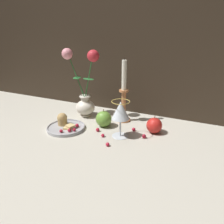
# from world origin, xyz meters

# --- Properties ---
(ground_plane) EXTENTS (2.40, 2.40, 0.00)m
(ground_plane) POSITION_xyz_m (0.00, 0.00, 0.00)
(ground_plane) COLOR #B7B2A3
(ground_plane) RESTS_ON ground
(wall_back) EXTENTS (2.40, 0.04, 1.20)m
(wall_back) POSITION_xyz_m (0.00, 0.34, 0.60)
(wall_back) COLOR #2D2319
(wall_back) RESTS_ON ground_plane
(vase) EXTENTS (0.21, 0.11, 0.38)m
(vase) POSITION_xyz_m (-0.19, 0.15, 0.14)
(vase) COLOR silver
(vase) RESTS_ON ground_plane
(plate_with_pastries) EXTENTS (0.19, 0.19, 0.07)m
(plate_with_pastries) POSITION_xyz_m (-0.19, -0.04, 0.02)
(plate_with_pastries) COLOR #A3A3A8
(plate_with_pastries) RESTS_ON ground_plane
(wine_glass) EXTENTS (0.08, 0.08, 0.17)m
(wine_glass) POSITION_xyz_m (0.09, -0.00, 0.12)
(wine_glass) COLOR silver
(wine_glass) RESTS_ON ground_plane
(candlestick) EXTENTS (0.08, 0.08, 0.34)m
(candlestick) POSITION_xyz_m (0.04, 0.18, 0.14)
(candlestick) COLOR #B77042
(candlestick) RESTS_ON ground_plane
(apple_beside_vase) EXTENTS (0.08, 0.08, 0.09)m
(apple_beside_vase) POSITION_xyz_m (-0.03, 0.07, 0.04)
(apple_beside_vase) COLOR #669938
(apple_beside_vase) RESTS_ON ground_plane
(apple_near_glass) EXTENTS (0.08, 0.08, 0.09)m
(apple_near_glass) POSITION_xyz_m (0.23, 0.10, 0.04)
(apple_near_glass) COLOR red
(apple_near_glass) RESTS_ON ground_plane
(berry_near_plate) EXTENTS (0.02, 0.02, 0.02)m
(berry_near_plate) POSITION_xyz_m (-0.03, 0.00, 0.01)
(berry_near_plate) COLOR #AD192D
(berry_near_plate) RESTS_ON ground_plane
(berry_front_center) EXTENTS (0.02, 0.02, 0.02)m
(berry_front_center) POSITION_xyz_m (0.08, -0.11, 0.01)
(berry_front_center) COLOR #AD192D
(berry_front_center) RESTS_ON ground_plane
(berry_by_glass_stem) EXTENTS (0.02, 0.02, 0.02)m
(berry_by_glass_stem) POSITION_xyz_m (0.02, -0.04, 0.01)
(berry_by_glass_stem) COLOR #AD192D
(berry_by_glass_stem) RESTS_ON ground_plane
(berry_under_candlestick) EXTENTS (0.02, 0.02, 0.02)m
(berry_under_candlestick) POSITION_xyz_m (0.20, 0.03, 0.01)
(berry_under_candlestick) COLOR #AD192D
(berry_under_candlestick) RESTS_ON ground_plane
(berry_far_right) EXTENTS (0.02, 0.02, 0.02)m
(berry_far_right) POSITION_xyz_m (0.13, 0.08, 0.01)
(berry_far_right) COLOR #AD192D
(berry_far_right) RESTS_ON ground_plane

